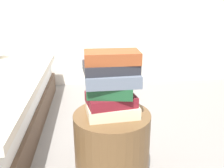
{
  "coord_description": "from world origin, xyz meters",
  "views": [
    {
      "loc": [
        -0.14,
        -1.29,
        1.14
      ],
      "look_at": [
        0.0,
        0.0,
        0.68
      ],
      "focal_mm": 41.62,
      "sensor_mm": 36.0,
      "label": 1
    }
  ],
  "objects": [
    {
      "name": "side_table",
      "position": [
        0.0,
        0.0,
        0.25
      ],
      "size": [
        0.43,
        0.43,
        0.5
      ],
      "primitive_type": "cylinder",
      "color": "brown",
      "rests_on": "ground_plane"
    },
    {
      "name": "book_cream",
      "position": [
        -0.0,
        0.0,
        0.53
      ],
      "size": [
        0.29,
        0.23,
        0.06
      ],
      "primitive_type": "cube",
      "rotation": [
        0.0,
        0.0,
        0.08
      ],
      "color": "beige",
      "rests_on": "side_table"
    },
    {
      "name": "book_maroon",
      "position": [
        -0.01,
        -0.0,
        0.59
      ],
      "size": [
        0.28,
        0.23,
        0.06
      ],
      "primitive_type": "cube",
      "rotation": [
        0.0,
        0.0,
        0.17
      ],
      "color": "maroon",
      "rests_on": "book_cream"
    },
    {
      "name": "book_forest",
      "position": [
        -0.01,
        0.01,
        0.65
      ],
      "size": [
        0.26,
        0.24,
        0.06
      ],
      "primitive_type": "cube",
      "rotation": [
        0.0,
        0.0,
        -0.16
      ],
      "color": "#1E512D",
      "rests_on": "book_maroon"
    },
    {
      "name": "book_slate",
      "position": [
        0.0,
        0.0,
        0.71
      ],
      "size": [
        0.29,
        0.21,
        0.06
      ],
      "primitive_type": "cube",
      "rotation": [
        0.0,
        0.0,
        0.02
      ],
      "color": "slate",
      "rests_on": "book_forest"
    },
    {
      "name": "book_charcoal",
      "position": [
        -0.01,
        0.01,
        0.77
      ],
      "size": [
        0.29,
        0.2,
        0.05
      ],
      "primitive_type": "cube",
      "rotation": [
        0.0,
        0.0,
        0.08
      ],
      "color": "#28282D",
      "rests_on": "book_slate"
    },
    {
      "name": "book_rust",
      "position": [
        -0.0,
        0.0,
        0.83
      ],
      "size": [
        0.28,
        0.16,
        0.06
      ],
      "primitive_type": "cube",
      "rotation": [
        0.0,
        0.0,
        0.0
      ],
      "color": "#994723",
      "rests_on": "book_charcoal"
    }
  ]
}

